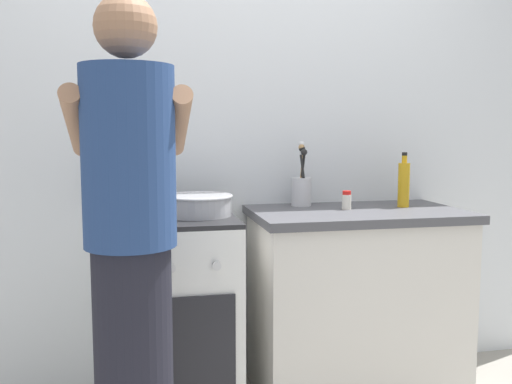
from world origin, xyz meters
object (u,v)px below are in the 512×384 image
(utensil_crock, at_px, (302,186))
(mixing_bowl, at_px, (198,204))
(stove_range, at_px, (168,315))
(oil_bottle, at_px, (404,184))
(person, at_px, (131,257))
(spice_bottle, at_px, (347,200))
(pot, at_px, (133,202))

(utensil_crock, bearing_deg, mixing_bowl, -157.82)
(stove_range, xyz_separation_m, oil_bottle, (1.16, 0.05, 0.56))
(person, bearing_deg, utensil_crock, 44.61)
(spice_bottle, height_order, person, person)
(utensil_crock, relative_size, spice_bottle, 3.61)
(stove_range, distance_m, person, 0.76)
(pot, height_order, utensil_crock, utensil_crock)
(mixing_bowl, height_order, utensil_crock, utensil_crock)
(stove_range, bearing_deg, person, -103.35)
(stove_range, xyz_separation_m, person, (-0.15, -0.62, 0.41))
(spice_bottle, xyz_separation_m, oil_bottle, (0.31, 0.02, 0.07))
(spice_bottle, height_order, oil_bottle, oil_bottle)
(person, bearing_deg, oil_bottle, 27.05)
(pot, bearing_deg, stove_range, -11.62)
(mixing_bowl, height_order, spice_bottle, mixing_bowl)
(utensil_crock, bearing_deg, spice_bottle, -45.55)
(oil_bottle, relative_size, person, 0.16)
(stove_range, height_order, pot, pot)
(mixing_bowl, height_order, person, person)
(spice_bottle, bearing_deg, person, -147.27)
(oil_bottle, bearing_deg, person, -152.95)
(pot, relative_size, utensil_crock, 0.79)
(utensil_crock, xyz_separation_m, spice_bottle, (0.17, -0.17, -0.05))
(pot, height_order, person, person)
(stove_range, xyz_separation_m, utensil_crock, (0.68, 0.20, 0.55))
(mixing_bowl, distance_m, spice_bottle, 0.71)
(stove_range, height_order, utensil_crock, utensil_crock)
(stove_range, relative_size, pot, 3.54)
(oil_bottle, xyz_separation_m, person, (-1.30, -0.67, -0.15))
(stove_range, bearing_deg, spice_bottle, 1.72)
(utensil_crock, relative_size, oil_bottle, 1.20)
(stove_range, bearing_deg, mixing_bowl, -8.41)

